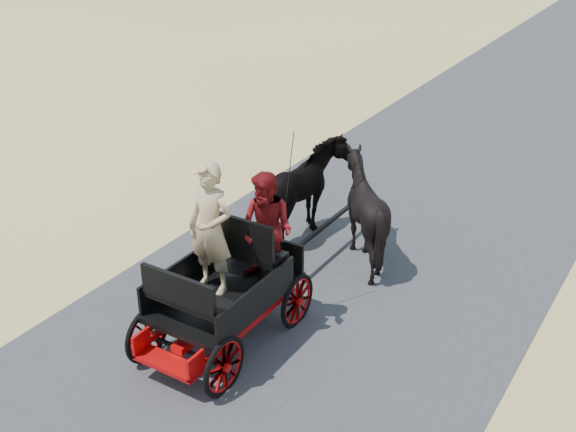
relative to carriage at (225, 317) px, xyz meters
The scene contains 7 objects.
ground 0.82m from the carriage, 40.77° to the right, with size 140.00×140.00×0.00m, color tan.
road 0.82m from the carriage, 40.77° to the right, with size 6.00×140.00×0.01m, color #38383A.
carriage is the anchor object (origin of this frame).
horse_left 3.09m from the carriage, 100.39° to the left, with size 0.91×2.01×1.70m, color black.
horse_right 3.09m from the carriage, 79.61° to the left, with size 1.37×1.54×1.70m, color black.
driver_man 1.28m from the carriage, 165.96° to the left, with size 0.66×0.43×1.80m, color tan.
passenger_woman 1.33m from the carriage, 63.43° to the left, with size 0.77×0.60×1.58m, color #660C0F.
Camera 1 is at (4.42, -5.88, 5.91)m, focal length 45.00 mm.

